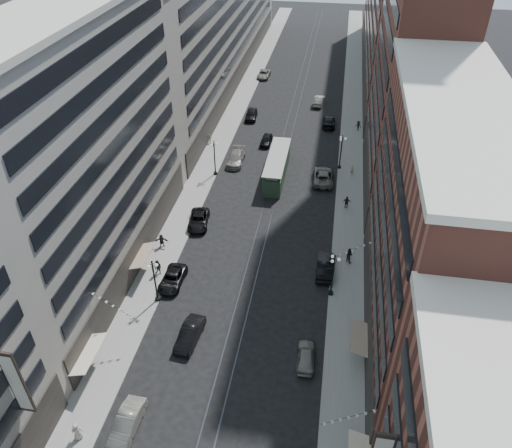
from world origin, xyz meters
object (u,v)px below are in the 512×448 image
Objects in this scene: car_13 at (266,140)px; lamppost_sw_far at (155,279)px; streetcar at (277,167)px; car_4 at (306,356)px; car_1 at (127,423)px; pedestrian_9 at (358,126)px; car_14 at (319,101)px; car_8 at (236,158)px; lamppost_sw_mid at (215,157)px; pedestrian_8 at (352,170)px; lamppost_se_far at (333,274)px; car_11 at (323,176)px; car_12 at (329,122)px; car_extra_0 at (264,74)px; lamppost_se_mid at (341,151)px; car_5 at (190,334)px; pedestrian_2 at (158,267)px; pedestrian_7 at (349,255)px; car_10 at (325,266)px; pedestrian_5 at (162,241)px; car_9 at (251,114)px; pedestrian_6 at (210,139)px; pedestrian_1 at (77,431)px; car_7 at (199,220)px.

lamppost_sw_far is at bearing -97.25° from car_13.
streetcar is 2.96× the size of car_4.
car_1 is 63.49m from pedestrian_9.
car_8 is at bearing 70.33° from car_14.
car_13 is 19.62m from car_14.
lamppost_sw_mid is 3.40× the size of pedestrian_8.
car_11 is (-2.27, 23.92, -2.24)m from lamppost_se_far.
car_12 is 1.03× the size of car_extra_0.
car_5 is (-13.46, -36.70, -2.28)m from lamppost_se_mid.
car_1 is at bearing -63.85° from pedestrian_2.
pedestrian_7 is at bearing 100.39° from car_11.
car_10 reaches higher than car_5.
pedestrian_5 is (-2.45, 8.95, -2.08)m from lamppost_sw_far.
car_1 is 2.83× the size of pedestrian_9.
lamppost_sw_far reaches higher than car_13.
lamppost_sw_far is at bearing -119.90° from lamppost_se_mid.
car_1 is 48.60m from pedestrian_8.
streetcar reaches higher than car_extra_0.
car_5 is at bearing -89.37° from car_9.
car_13 is at bearing -137.58° from pedestrian_9.
lamppost_sw_mid is at bearing -89.43° from car_extra_0.
pedestrian_2 reaches higher than car_11.
streetcar is 6.97m from car_11.
car_11 reaches higher than car_1.
lamppost_sw_far reaches higher than car_12.
pedestrian_5 reaches higher than car_1.
car_1 is 53.28m from car_13.
pedestrian_6 is 0.30× the size of car_extra_0.
pedestrian_2 is 0.36× the size of car_10.
pedestrian_5 reaches higher than pedestrian_8.
car_9 is 0.97× the size of car_14.
pedestrian_1 is 74.28m from car_14.
car_13 is 16.30m from pedestrian_8.
pedestrian_5 is 1.06× the size of pedestrian_8.
pedestrian_5 reaches higher than car_11.
pedestrian_2 reaches higher than car_4.
pedestrian_8 is (19.46, 16.10, 0.23)m from car_7.
car_4 is 2.30× the size of pedestrian_1.
pedestrian_1 is (-3.66, -1.51, 0.25)m from car_1.
lamppost_sw_far is 1.00× the size of lamppost_se_mid.
lamppost_se_mid is (18.40, 32.00, 0.00)m from lamppost_sw_far.
pedestrian_8 reaches higher than pedestrian_6.
pedestrian_7 is (19.41, -4.37, 0.38)m from car_7.
car_9 is at bearing 80.68° from car_7.
car_11 is at bearing -68.05° from car_extra_0.
car_13 is at bearing -70.22° from car_10.
car_1 is at bearing -130.29° from lamppost_se_far.
pedestrian_2 is at bearing -125.09° from lamppost_se_mid.
car_5 is at bearing 84.45° from pedestrian_7.
pedestrian_8 reaches higher than car_5.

